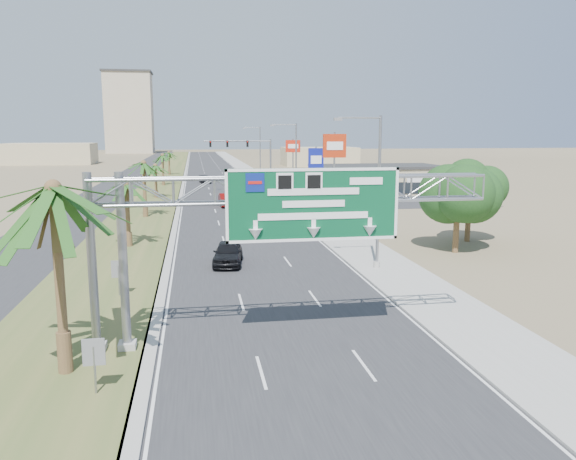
# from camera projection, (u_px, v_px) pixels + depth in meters

# --- Properties ---
(road) EXTENTS (12.00, 300.00, 0.02)m
(road) POSITION_uv_depth(u_px,v_px,m) (214.00, 175.00, 121.54)
(road) COLOR #28282B
(road) RESTS_ON ground
(sidewalk_right) EXTENTS (4.00, 300.00, 0.10)m
(sidewalk_right) POSITION_uv_depth(u_px,v_px,m) (253.00, 174.00, 122.91)
(sidewalk_right) COLOR #9E9B93
(sidewalk_right) RESTS_ON ground
(median_grass) EXTENTS (7.00, 300.00, 0.12)m
(median_grass) POSITION_uv_depth(u_px,v_px,m) (167.00, 175.00, 119.90)
(median_grass) COLOR #445927
(median_grass) RESTS_ON ground
(opposing_road) EXTENTS (8.00, 300.00, 0.02)m
(opposing_road) POSITION_uv_depth(u_px,v_px,m) (133.00, 176.00, 118.78)
(opposing_road) COLOR #28282B
(opposing_road) RESTS_ON ground
(sign_gantry) EXTENTS (16.75, 1.24, 7.50)m
(sign_gantry) POSITION_uv_depth(u_px,v_px,m) (274.00, 203.00, 23.07)
(sign_gantry) COLOR gray
(sign_gantry) RESTS_ON ground
(palm_near) EXTENTS (5.70, 5.70, 8.35)m
(palm_near) POSITION_uv_depth(u_px,v_px,m) (53.00, 190.00, 19.73)
(palm_near) COLOR brown
(palm_near) RESTS_ON ground
(palm_row_b) EXTENTS (3.99, 3.99, 5.95)m
(palm_row_b) POSITION_uv_depth(u_px,v_px,m) (126.00, 185.00, 43.35)
(palm_row_b) COLOR brown
(palm_row_b) RESTS_ON ground
(palm_row_c) EXTENTS (3.99, 3.99, 6.75)m
(palm_row_c) POSITION_uv_depth(u_px,v_px,m) (144.00, 164.00, 58.77)
(palm_row_c) COLOR brown
(palm_row_c) RESTS_ON ground
(palm_row_d) EXTENTS (3.99, 3.99, 5.45)m
(palm_row_d) POSITION_uv_depth(u_px,v_px,m) (155.00, 166.00, 76.48)
(palm_row_d) COLOR brown
(palm_row_d) RESTS_ON ground
(palm_row_e) EXTENTS (3.99, 3.99, 6.15)m
(palm_row_e) POSITION_uv_depth(u_px,v_px,m) (162.00, 156.00, 94.83)
(palm_row_e) COLOR brown
(palm_row_e) RESTS_ON ground
(palm_row_f) EXTENTS (3.99, 3.99, 5.75)m
(palm_row_f) POSITION_uv_depth(u_px,v_px,m) (169.00, 153.00, 119.19)
(palm_row_f) COLOR brown
(palm_row_f) RESTS_ON ground
(streetlight_near) EXTENTS (3.27, 0.44, 10.00)m
(streetlight_near) POSITION_uv_depth(u_px,v_px,m) (376.00, 199.00, 36.40)
(streetlight_near) COLOR gray
(streetlight_near) RESTS_ON ground
(streetlight_mid) EXTENTS (3.27, 0.44, 10.00)m
(streetlight_mid) POSITION_uv_depth(u_px,v_px,m) (294.00, 169.00, 65.55)
(streetlight_mid) COLOR gray
(streetlight_mid) RESTS_ON ground
(streetlight_far) EXTENTS (3.27, 0.44, 10.00)m
(streetlight_far) POSITION_uv_depth(u_px,v_px,m) (259.00, 157.00, 100.54)
(streetlight_far) COLOR gray
(streetlight_far) RESTS_ON ground
(signal_mast) EXTENTS (10.28, 0.71, 8.00)m
(signal_mast) POSITION_uv_depth(u_px,v_px,m) (257.00, 160.00, 84.59)
(signal_mast) COLOR gray
(signal_mast) RESTS_ON ground
(store_building) EXTENTS (18.00, 10.00, 4.00)m
(store_building) POSITION_uv_depth(u_px,v_px,m) (376.00, 181.00, 82.01)
(store_building) COLOR #C4B284
(store_building) RESTS_ON ground
(oak_near) EXTENTS (4.50, 4.50, 6.80)m
(oak_near) POSITION_uv_depth(u_px,v_px,m) (458.00, 193.00, 41.56)
(oak_near) COLOR brown
(oak_near) RESTS_ON ground
(oak_far) EXTENTS (3.50, 3.50, 5.60)m
(oak_far) POSITION_uv_depth(u_px,v_px,m) (469.00, 196.00, 46.06)
(oak_far) COLOR brown
(oak_far) RESTS_ON ground
(median_signback_a) EXTENTS (0.75, 0.08, 2.08)m
(median_signback_a) POSITION_uv_depth(u_px,v_px,m) (94.00, 356.00, 18.95)
(median_signback_a) COLOR gray
(median_signback_a) RESTS_ON ground
(median_signback_b) EXTENTS (0.75, 0.08, 2.08)m
(median_signback_b) POSITION_uv_depth(u_px,v_px,m) (118.00, 272.00, 30.50)
(median_signback_b) COLOR gray
(median_signback_b) RESTS_ON ground
(tower_distant) EXTENTS (20.00, 16.00, 35.00)m
(tower_distant) POSITION_uv_depth(u_px,v_px,m) (129.00, 113.00, 249.42)
(tower_distant) COLOR tan
(tower_distant) RESTS_ON ground
(building_distant_left) EXTENTS (24.00, 14.00, 6.00)m
(building_distant_left) POSITION_uv_depth(u_px,v_px,m) (51.00, 154.00, 162.31)
(building_distant_left) COLOR #C4B284
(building_distant_left) RESTS_ON ground
(building_distant_right) EXTENTS (20.00, 12.00, 5.00)m
(building_distant_right) POSITION_uv_depth(u_px,v_px,m) (319.00, 156.00, 155.14)
(building_distant_right) COLOR #C4B284
(building_distant_right) RESTS_ON ground
(car_left_lane) EXTENTS (2.48, 4.89, 1.60)m
(car_left_lane) POSITION_uv_depth(u_px,v_px,m) (228.00, 253.00, 38.28)
(car_left_lane) COLOR black
(car_left_lane) RESTS_ON ground
(car_mid_lane) EXTENTS (1.89, 4.80, 1.56)m
(car_mid_lane) POSITION_uv_depth(u_px,v_px,m) (227.00, 200.00, 68.75)
(car_mid_lane) COLOR #680909
(car_mid_lane) RESTS_ON ground
(car_right_lane) EXTENTS (2.67, 5.42, 1.48)m
(car_right_lane) POSITION_uv_depth(u_px,v_px,m) (237.00, 188.00, 83.57)
(car_right_lane) COLOR gray
(car_right_lane) RESTS_ON ground
(car_far) EXTENTS (2.33, 4.68, 1.31)m
(car_far) POSITION_uv_depth(u_px,v_px,m) (205.00, 179.00, 100.79)
(car_far) COLOR black
(car_far) RESTS_ON ground
(pole_sign_red_near) EXTENTS (2.40, 0.38, 9.00)m
(pole_sign_red_near) POSITION_uv_depth(u_px,v_px,m) (334.00, 151.00, 57.49)
(pole_sign_red_near) COLOR gray
(pole_sign_red_near) RESTS_ON ground
(pole_sign_blue) EXTENTS (2.02, 0.48, 7.16)m
(pole_sign_blue) POSITION_uv_depth(u_px,v_px,m) (316.00, 162.00, 73.28)
(pole_sign_blue) COLOR gray
(pole_sign_blue) RESTS_ON ground
(pole_sign_red_far) EXTENTS (2.13, 1.17, 8.05)m
(pole_sign_red_far) POSITION_uv_depth(u_px,v_px,m) (293.00, 150.00, 83.88)
(pole_sign_red_far) COLOR gray
(pole_sign_red_far) RESTS_ON ground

